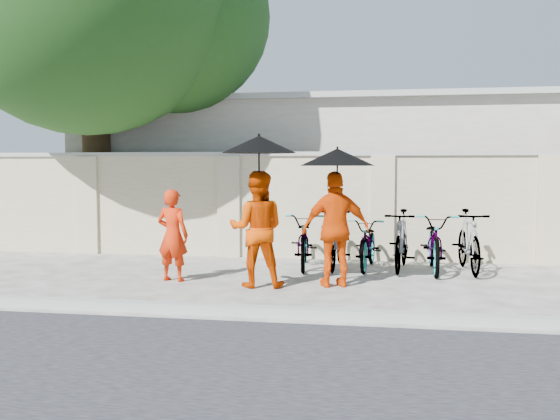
# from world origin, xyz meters

# --- Properties ---
(ground) EXTENTS (80.00, 80.00, 0.00)m
(ground) POSITION_xyz_m (0.00, 0.00, 0.00)
(ground) COLOR beige
(kerb) EXTENTS (40.00, 0.16, 0.12)m
(kerb) POSITION_xyz_m (0.00, -1.70, 0.06)
(kerb) COLOR #9A9A97
(kerb) RESTS_ON ground
(compound_wall) EXTENTS (20.00, 0.30, 2.00)m
(compound_wall) POSITION_xyz_m (1.00, 3.20, 1.00)
(compound_wall) COLOR beige
(compound_wall) RESTS_ON ground
(building_behind) EXTENTS (14.00, 6.00, 3.20)m
(building_behind) POSITION_xyz_m (2.00, 7.00, 1.60)
(building_behind) COLOR beige
(building_behind) RESTS_ON ground
(shade_tree) EXTENTS (6.70, 6.20, 8.20)m
(shade_tree) POSITION_xyz_m (-3.66, 2.97, 5.10)
(shade_tree) COLOR #3E2A16
(shade_tree) RESTS_ON ground
(monk_left) EXTENTS (0.58, 0.44, 1.44)m
(monk_left) POSITION_xyz_m (-1.22, 0.35, 0.72)
(monk_left) COLOR red
(monk_left) RESTS_ON ground
(monk_center) EXTENTS (0.91, 0.75, 1.73)m
(monk_center) POSITION_xyz_m (0.18, 0.11, 0.86)
(monk_center) COLOR #CC3A00
(monk_center) RESTS_ON ground
(parasol_center) EXTENTS (1.11, 1.11, 1.26)m
(parasol_center) POSITION_xyz_m (0.23, 0.03, 2.12)
(parasol_center) COLOR black
(parasol_center) RESTS_ON ground
(monk_right) EXTENTS (1.09, 0.72, 1.73)m
(monk_right) POSITION_xyz_m (1.34, 0.31, 0.86)
(monk_right) COLOR #E84403
(monk_right) RESTS_ON ground
(parasol_right) EXTENTS (1.10, 1.10, 1.08)m
(parasol_right) POSITION_xyz_m (1.36, 0.23, 1.93)
(parasol_right) COLOR black
(parasol_right) RESTS_ON ground
(bike_0) EXTENTS (0.86, 1.94, 0.99)m
(bike_0) POSITION_xyz_m (0.66, 1.96, 0.49)
(bike_0) COLOR slate
(bike_0) RESTS_ON ground
(bike_1) EXTENTS (0.59, 1.88, 1.12)m
(bike_1) POSITION_xyz_m (1.22, 1.99, 0.56)
(bike_1) COLOR slate
(bike_1) RESTS_ON ground
(bike_2) EXTENTS (0.75, 1.77, 0.90)m
(bike_2) POSITION_xyz_m (1.78, 2.02, 0.45)
(bike_2) COLOR slate
(bike_2) RESTS_ON ground
(bike_3) EXTENTS (0.70, 1.80, 1.05)m
(bike_3) POSITION_xyz_m (2.34, 1.93, 0.53)
(bike_3) COLOR slate
(bike_3) RESTS_ON ground
(bike_4) EXTENTS (0.69, 1.93, 1.01)m
(bike_4) POSITION_xyz_m (2.90, 1.89, 0.51)
(bike_4) COLOR slate
(bike_4) RESTS_ON ground
(bike_5) EXTENTS (0.62, 1.80, 1.07)m
(bike_5) POSITION_xyz_m (3.46, 1.94, 0.53)
(bike_5) COLOR slate
(bike_5) RESTS_ON ground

